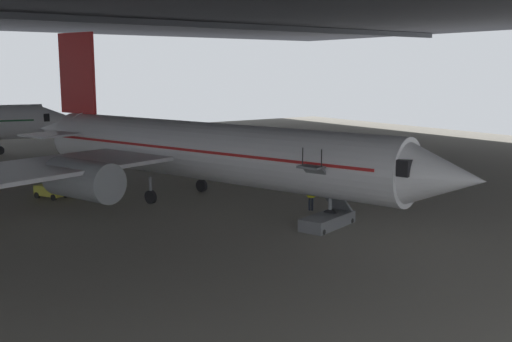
{
  "coord_description": "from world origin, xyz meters",
  "views": [
    {
      "loc": [
        -20.91,
        -33.75,
        8.96
      ],
      "look_at": [
        0.81,
        -2.89,
        2.6
      ],
      "focal_mm": 42.67,
      "sensor_mm": 36.0,
      "label": 1
    }
  ],
  "objects_px": {
    "airplane_main": "(199,151)",
    "crew_worker_by_stairs": "(311,196)",
    "boarding_stairs": "(327,214)",
    "baggage_tug": "(51,191)"
  },
  "relations": [
    {
      "from": "crew_worker_by_stairs",
      "to": "airplane_main",
      "type": "bearing_deg",
      "value": 124.63
    },
    {
      "from": "airplane_main",
      "to": "baggage_tug",
      "type": "distance_m",
      "value": 11.0
    },
    {
      "from": "baggage_tug",
      "to": "boarding_stairs",
      "type": "bearing_deg",
      "value": -58.42
    },
    {
      "from": "airplane_main",
      "to": "baggage_tug",
      "type": "xyz_separation_m",
      "value": [
        -7.99,
        6.95,
        -2.98
      ]
    },
    {
      "from": "boarding_stairs",
      "to": "crew_worker_by_stairs",
      "type": "bearing_deg",
      "value": 62.43
    },
    {
      "from": "boarding_stairs",
      "to": "baggage_tug",
      "type": "bearing_deg",
      "value": 121.58
    },
    {
      "from": "airplane_main",
      "to": "boarding_stairs",
      "type": "distance_m",
      "value": 10.82
    },
    {
      "from": "airplane_main",
      "to": "boarding_stairs",
      "type": "relative_size",
      "value": 7.82
    },
    {
      "from": "airplane_main",
      "to": "crew_worker_by_stairs",
      "type": "relative_size",
      "value": 21.98
    },
    {
      "from": "airplane_main",
      "to": "boarding_stairs",
      "type": "bearing_deg",
      "value": -76.07
    }
  ]
}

